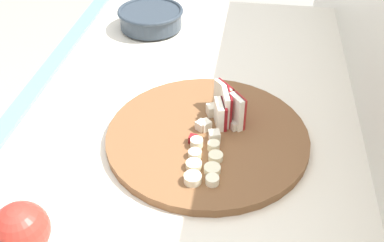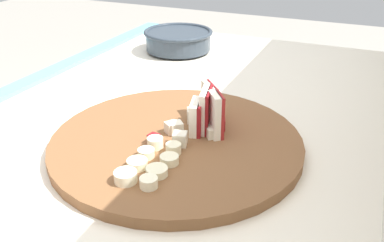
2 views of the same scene
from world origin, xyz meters
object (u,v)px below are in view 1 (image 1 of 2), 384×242
at_px(cutting_board, 207,137).
at_px(apple_dice_pile, 218,121).
at_px(banana_slice_rows, 203,162).
at_px(ceramic_bowl, 151,18).
at_px(whole_apple, 21,230).
at_px(apple_wedge_fan, 227,108).

relative_size(cutting_board, apple_dice_pile, 3.43).
bearing_deg(apple_dice_pile, banana_slice_rows, -6.53).
bearing_deg(banana_slice_rows, cutting_board, -177.86).
xyz_separation_m(apple_dice_pile, ceramic_bowl, (-0.42, -0.22, 0.01)).
bearing_deg(whole_apple, ceramic_bowl, 178.07).
xyz_separation_m(apple_wedge_fan, whole_apple, (0.33, -0.26, -0.01)).
relative_size(ceramic_bowl, whole_apple, 2.12).
xyz_separation_m(cutting_board, ceramic_bowl, (-0.44, -0.21, 0.02)).
distance_m(apple_dice_pile, banana_slice_rows, 0.12).
height_order(apple_wedge_fan, banana_slice_rows, apple_wedge_fan).
relative_size(cutting_board, whole_apple, 4.62).
height_order(banana_slice_rows, ceramic_bowl, ceramic_bowl).
relative_size(apple_wedge_fan, apple_dice_pile, 0.88).
xyz_separation_m(apple_wedge_fan, ceramic_bowl, (-0.40, -0.24, -0.02)).
height_order(cutting_board, banana_slice_rows, banana_slice_rows).
bearing_deg(apple_wedge_fan, cutting_board, -34.66).
distance_m(apple_dice_pile, ceramic_bowl, 0.47).
distance_m(apple_wedge_fan, apple_dice_pile, 0.03).
bearing_deg(apple_dice_pile, cutting_board, -31.25).
relative_size(banana_slice_rows, whole_apple, 1.41).
bearing_deg(ceramic_bowl, apple_wedge_fan, 30.96).
xyz_separation_m(ceramic_bowl, whole_apple, (0.73, -0.02, 0.01)).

